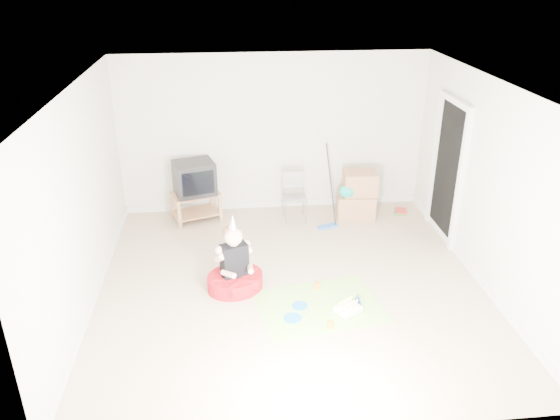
{
  "coord_description": "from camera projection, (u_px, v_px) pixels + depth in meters",
  "views": [
    {
      "loc": [
        -0.75,
        -6.06,
        3.91
      ],
      "look_at": [
        -0.1,
        0.4,
        0.9
      ],
      "focal_mm": 35.0,
      "sensor_mm": 36.0,
      "label": 1
    }
  ],
  "objects": [
    {
      "name": "cardboard_boxes",
      "position": [
        357.0,
        195.0,
        8.92
      ],
      "size": [
        0.66,
        0.53,
        0.78
      ],
      "color": "#A77550",
      "rests_on": "ground"
    },
    {
      "name": "book_pile",
      "position": [
        401.0,
        211.0,
        9.18
      ],
      "size": [
        0.27,
        0.3,
        0.05
      ],
      "color": "#297B36",
      "rests_on": "ground"
    },
    {
      "name": "tv_stand",
      "position": [
        196.0,
        204.0,
        8.86
      ],
      "size": [
        0.86,
        0.68,
        0.46
      ],
      "color": "#A36F49",
      "rests_on": "ground"
    },
    {
      "name": "blue_party_hat",
      "position": [
        357.0,
        299.0,
        6.7
      ],
      "size": [
        0.13,
        0.13,
        0.18
      ],
      "primitive_type": "cone",
      "rotation": [
        0.0,
        0.0,
        0.1
      ],
      "color": "#1744A5",
      "rests_on": "party_mat"
    },
    {
      "name": "orange_cup_near",
      "position": [
        317.0,
        286.0,
        7.06
      ],
      "size": [
        0.09,
        0.09,
        0.09
      ],
      "primitive_type": "cylinder",
      "rotation": [
        0.0,
        0.0,
        0.28
      ],
      "color": "orange",
      "rests_on": "party_mat"
    },
    {
      "name": "folding_chair",
      "position": [
        295.0,
        198.0,
        8.79
      ],
      "size": [
        0.38,
        0.36,
        0.81
      ],
      "color": "gray",
      "rests_on": "ground"
    },
    {
      "name": "doorway_recess",
      "position": [
        448.0,
        172.0,
        8.06
      ],
      "size": [
        0.02,
        0.9,
        2.05
      ],
      "primitive_type": "cube",
      "color": "black",
      "rests_on": "ground"
    },
    {
      "name": "seated_woman",
      "position": [
        235.0,
        273.0,
        7.0
      ],
      "size": [
        0.95,
        0.95,
        1.05
      ],
      "color": "#A60F18",
      "rests_on": "ground"
    },
    {
      "name": "floor_mop",
      "position": [
        328.0,
        213.0,
        8.59
      ],
      "size": [
        0.34,
        0.41,
        1.29
      ],
      "color": "blue",
      "rests_on": "ground"
    },
    {
      "name": "orange_cup_far",
      "position": [
        330.0,
        324.0,
        6.32
      ],
      "size": [
        0.11,
        0.11,
        0.09
      ],
      "primitive_type": "cylinder",
      "rotation": [
        0.0,
        0.0,
        0.59
      ],
      "color": "orange",
      "rests_on": "party_mat"
    },
    {
      "name": "birthday_cake",
      "position": [
        348.0,
        310.0,
        6.59
      ],
      "size": [
        0.36,
        0.35,
        0.14
      ],
      "color": "white",
      "rests_on": "party_mat"
    },
    {
      "name": "party_mat",
      "position": [
        319.0,
        306.0,
        6.73
      ],
      "size": [
        1.67,
        1.33,
        0.01
      ],
      "primitive_type": "cube",
      "rotation": [
        0.0,
        0.0,
        0.17
      ],
      "color": "#FA349B",
      "rests_on": "ground"
    },
    {
      "name": "blue_plate_near",
      "position": [
        300.0,
        306.0,
        6.72
      ],
      "size": [
        0.26,
        0.26,
        0.01
      ],
      "primitive_type": "cylinder",
      "rotation": [
        0.0,
        0.0,
        0.44
      ],
      "color": "blue",
      "rests_on": "party_mat"
    },
    {
      "name": "crt_tv",
      "position": [
        194.0,
        178.0,
        8.66
      ],
      "size": [
        0.73,
        0.66,
        0.53
      ],
      "primitive_type": "cube",
      "rotation": [
        0.0,
        0.0,
        0.28
      ],
      "color": "black",
      "rests_on": "tv_stand"
    },
    {
      "name": "ground",
      "position": [
        291.0,
        284.0,
        7.18
      ],
      "size": [
        5.0,
        5.0,
        0.0
      ],
      "primitive_type": "plane",
      "color": "tan",
      "rests_on": "ground"
    },
    {
      "name": "blue_plate_far",
      "position": [
        293.0,
        318.0,
        6.49
      ],
      "size": [
        0.28,
        0.28,
        0.01
      ],
      "primitive_type": "cylinder",
      "rotation": [
        0.0,
        0.0,
        0.44
      ],
      "color": "blue",
      "rests_on": "party_mat"
    }
  ]
}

